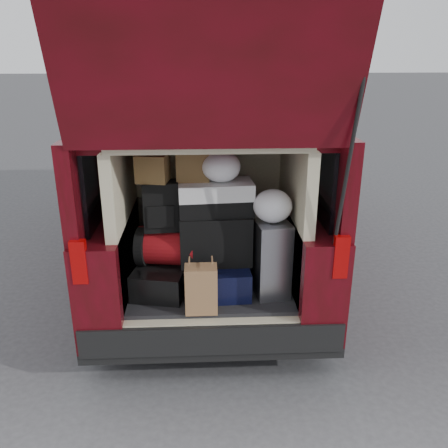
{
  "coord_description": "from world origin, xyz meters",
  "views": [
    {
      "loc": [
        -0.05,
        -3.16,
        2.34
      ],
      "look_at": [
        0.11,
        0.2,
        1.06
      ],
      "focal_mm": 38.0,
      "sensor_mm": 36.0,
      "label": 1
    }
  ],
  "objects_px": {
    "navy_hardshell": "(220,276)",
    "twotone_duffel": "(216,198)",
    "silver_roller": "(270,256)",
    "backpack": "(161,206)",
    "black_hardshell": "(163,277)",
    "black_soft_case": "(215,237)",
    "red_duffel": "(167,246)",
    "kraft_bag": "(201,289)"
  },
  "relations": [
    {
      "from": "navy_hardshell",
      "to": "twotone_duffel",
      "type": "relative_size",
      "value": 0.94
    },
    {
      "from": "silver_roller",
      "to": "backpack",
      "type": "distance_m",
      "value": 0.9
    },
    {
      "from": "black_hardshell",
      "to": "silver_roller",
      "type": "relative_size",
      "value": 0.9
    },
    {
      "from": "backpack",
      "to": "black_soft_case",
      "type": "bearing_deg",
      "value": -2.1
    },
    {
      "from": "black_hardshell",
      "to": "silver_roller",
      "type": "bearing_deg",
      "value": 7.72
    },
    {
      "from": "navy_hardshell",
      "to": "backpack",
      "type": "xyz_separation_m",
      "value": [
        -0.43,
        0.03,
        0.57
      ]
    },
    {
      "from": "silver_roller",
      "to": "red_duffel",
      "type": "distance_m",
      "value": 0.78
    },
    {
      "from": "black_soft_case",
      "to": "backpack",
      "type": "height_order",
      "value": "backpack"
    },
    {
      "from": "silver_roller",
      "to": "kraft_bag",
      "type": "height_order",
      "value": "silver_roller"
    },
    {
      "from": "navy_hardshell",
      "to": "twotone_duffel",
      "type": "xyz_separation_m",
      "value": [
        -0.03,
        0.06,
        0.62
      ]
    },
    {
      "from": "red_duffel",
      "to": "twotone_duffel",
      "type": "height_order",
      "value": "twotone_duffel"
    },
    {
      "from": "silver_roller",
      "to": "navy_hardshell",
      "type": "bearing_deg",
      "value": 167.59
    },
    {
      "from": "black_hardshell",
      "to": "backpack",
      "type": "distance_m",
      "value": 0.58
    },
    {
      "from": "backpack",
      "to": "twotone_duffel",
      "type": "distance_m",
      "value": 0.41
    },
    {
      "from": "navy_hardshell",
      "to": "kraft_bag",
      "type": "height_order",
      "value": "kraft_bag"
    },
    {
      "from": "kraft_bag",
      "to": "backpack",
      "type": "xyz_separation_m",
      "value": [
        -0.29,
        0.35,
        0.51
      ]
    },
    {
      "from": "black_hardshell",
      "to": "twotone_duffel",
      "type": "distance_m",
      "value": 0.75
    },
    {
      "from": "kraft_bag",
      "to": "black_soft_case",
      "type": "bearing_deg",
      "value": 72.72
    },
    {
      "from": "black_soft_case",
      "to": "backpack",
      "type": "distance_m",
      "value": 0.48
    },
    {
      "from": "black_soft_case",
      "to": "silver_roller",
      "type": "bearing_deg",
      "value": -13.01
    },
    {
      "from": "silver_roller",
      "to": "black_soft_case",
      "type": "xyz_separation_m",
      "value": [
        -0.41,
        0.08,
        0.13
      ]
    },
    {
      "from": "navy_hardshell",
      "to": "backpack",
      "type": "height_order",
      "value": "backpack"
    },
    {
      "from": "black_hardshell",
      "to": "black_soft_case",
      "type": "bearing_deg",
      "value": 15.38
    },
    {
      "from": "black_hardshell",
      "to": "black_soft_case",
      "type": "height_order",
      "value": "black_soft_case"
    },
    {
      "from": "backpack",
      "to": "navy_hardshell",
      "type": "bearing_deg",
      "value": -9.04
    },
    {
      "from": "red_duffel",
      "to": "navy_hardshell",
      "type": "bearing_deg",
      "value": 0.81
    },
    {
      "from": "backpack",
      "to": "twotone_duffel",
      "type": "xyz_separation_m",
      "value": [
        0.4,
        0.03,
        0.05
      ]
    },
    {
      "from": "navy_hardshell",
      "to": "black_soft_case",
      "type": "xyz_separation_m",
      "value": [
        -0.03,
        0.05,
        0.3
      ]
    },
    {
      "from": "black_soft_case",
      "to": "navy_hardshell",
      "type": "bearing_deg",
      "value": -58.95
    },
    {
      "from": "red_duffel",
      "to": "twotone_duffel",
      "type": "xyz_separation_m",
      "value": [
        0.37,
        0.0,
        0.38
      ]
    },
    {
      "from": "black_hardshell",
      "to": "kraft_bag",
      "type": "bearing_deg",
      "value": -37.4
    },
    {
      "from": "red_duffel",
      "to": "backpack",
      "type": "bearing_deg",
      "value": -133.75
    },
    {
      "from": "navy_hardshell",
      "to": "black_soft_case",
      "type": "distance_m",
      "value": 0.31
    },
    {
      "from": "black_hardshell",
      "to": "kraft_bag",
      "type": "relative_size",
      "value": 1.49
    },
    {
      "from": "kraft_bag",
      "to": "red_duffel",
      "type": "bearing_deg",
      "value": 124.34
    },
    {
      "from": "navy_hardshell",
      "to": "kraft_bag",
      "type": "bearing_deg",
      "value": -118.06
    },
    {
      "from": "black_soft_case",
      "to": "kraft_bag",
      "type": "bearing_deg",
      "value": -109.15
    },
    {
      "from": "navy_hardshell",
      "to": "red_duffel",
      "type": "relative_size",
      "value": 1.16
    },
    {
      "from": "kraft_bag",
      "to": "navy_hardshell",
      "type": "bearing_deg",
      "value": 65.05
    },
    {
      "from": "black_hardshell",
      "to": "twotone_duffel",
      "type": "xyz_separation_m",
      "value": [
        0.41,
        0.04,
        0.63
      ]
    },
    {
      "from": "black_hardshell",
      "to": "red_duffel",
      "type": "relative_size",
      "value": 1.18
    },
    {
      "from": "navy_hardshell",
      "to": "red_duffel",
      "type": "height_order",
      "value": "red_duffel"
    }
  ]
}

